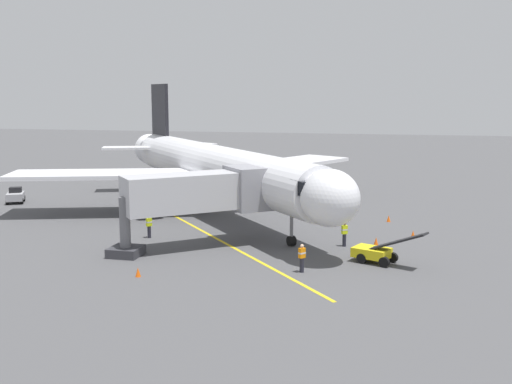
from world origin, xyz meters
name	(u,v)px	position (x,y,z in m)	size (l,w,h in m)	color
ground_plane	(239,210)	(0.00, 0.00, 0.00)	(220.00, 220.00, 0.00)	#4C4C4F
apron_lead_in_line	(194,226)	(1.79, 7.35, 0.01)	(0.24, 40.00, 0.01)	yellow
airplane	(214,168)	(1.97, 1.13, 4.00)	(32.15, 33.76, 11.50)	white
jet_bridge	(206,193)	(-1.12, 13.24, 3.76)	(10.02, 8.88, 5.40)	#B7B7BC
ground_crew_marshaller	(302,258)	(-8.53, 17.88, 0.89)	(0.45, 0.47, 1.71)	#23232D
ground_crew_wing_walker	(149,226)	(3.73, 11.76, 0.89)	(0.44, 0.47, 1.71)	#23232D
ground_crew_loader	(344,234)	(-10.44, 11.03, 0.89)	(0.47, 0.42, 1.71)	#23232D
tug_near_nose	(15,196)	(22.07, 1.17, 0.70)	(2.40, 2.73, 1.50)	#9E9EA3
belt_loader_portside	(376,252)	(-12.73, 14.78, 0.71)	(4.69, 2.87, 2.32)	yellow
safety_cone_nose_left	(138,272)	(0.55, 20.92, 0.28)	(0.32, 0.32, 0.55)	#F2590F
safety_cone_nose_right	(389,218)	(-13.29, 1.95, 0.28)	(0.32, 0.32, 0.55)	#F2590F
safety_cone_wing_port	(376,241)	(-12.57, 10.16, 0.28)	(0.32, 0.32, 0.55)	#F2590F
safety_cone_wing_starboard	(413,234)	(-15.14, 7.34, 0.28)	(0.32, 0.32, 0.55)	#F2590F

